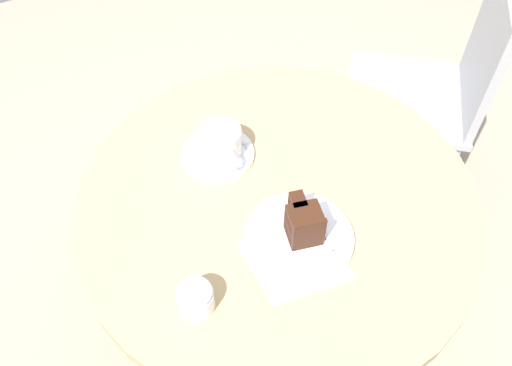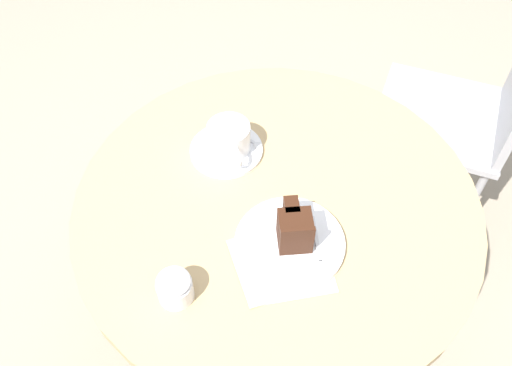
{
  "view_description": "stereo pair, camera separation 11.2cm",
  "coord_description": "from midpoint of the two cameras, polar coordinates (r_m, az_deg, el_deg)",
  "views": [
    {
      "loc": [
        0.58,
        -0.36,
        1.61
      ],
      "look_at": [
        -0.03,
        -0.04,
        0.73
      ],
      "focal_mm": 38.0,
      "sensor_mm": 36.0,
      "label": 1
    },
    {
      "loc": [
        0.63,
        -0.26,
        1.61
      ],
      "look_at": [
        -0.03,
        -0.04,
        0.73
      ],
      "focal_mm": 38.0,
      "sensor_mm": 36.0,
      "label": 2
    }
  ],
  "objects": [
    {
      "name": "fork",
      "position": [
        1.06,
        9.65,
        -7.49
      ],
      "size": [
        0.14,
        0.05,
        0.0
      ],
      "rotation": [
        0.0,
        0.0,
        6.03
      ],
      "color": "silver",
      "rests_on": "cake_plate"
    },
    {
      "name": "cake_slice",
      "position": [
        1.05,
        7.15,
        -4.96
      ],
      "size": [
        0.1,
        0.08,
        0.08
      ],
      "rotation": [
        0.0,
        0.0,
        2.9
      ],
      "color": "#381E14",
      "rests_on": "cake_plate"
    },
    {
      "name": "ground_plane",
      "position": [
        1.75,
        3.39,
        -15.67
      ],
      "size": [
        4.4,
        4.4,
        0.01
      ],
      "primitive_type": "cube",
      "color": "gray",
      "rests_on": "ground"
    },
    {
      "name": "napkin",
      "position": [
        1.06,
        5.69,
        -8.44
      ],
      "size": [
        0.19,
        0.19,
        0.0
      ],
      "rotation": [
        0.0,
        0.0,
        4.56
      ],
      "color": "beige",
      "rests_on": "cafe_table"
    },
    {
      "name": "saucer",
      "position": [
        1.22,
        -0.52,
        3.34
      ],
      "size": [
        0.16,
        0.16,
        0.01
      ],
      "color": "white",
      "rests_on": "cafe_table"
    },
    {
      "name": "cake_plate",
      "position": [
        1.08,
        6.55,
        -6.46
      ],
      "size": [
        0.22,
        0.22,
        0.01
      ],
      "color": "white",
      "rests_on": "cafe_table"
    },
    {
      "name": "coffee_cup",
      "position": [
        1.19,
        -0.16,
        4.6
      ],
      "size": [
        0.13,
        0.09,
        0.07
      ],
      "color": "white",
      "rests_on": "saucer"
    },
    {
      "name": "cafe_table",
      "position": [
        1.23,
        4.67,
        -5.01
      ],
      "size": [
        0.86,
        0.86,
        0.69
      ],
      "color": "tan",
      "rests_on": "ground"
    },
    {
      "name": "teaspoon",
      "position": [
        1.23,
        1.9,
        4.42
      ],
      "size": [
        0.09,
        0.05,
        0.0
      ],
      "rotation": [
        0.0,
        0.0,
        0.51
      ],
      "color": "silver",
      "rests_on": "saucer"
    },
    {
      "name": "cafe_chair",
      "position": [
        1.75,
        23.74,
        7.2
      ],
      "size": [
        0.53,
        0.53,
        0.83
      ],
      "rotation": [
        0.0,
        0.0,
        5.59
      ],
      "color": "#9E9EA3",
      "rests_on": "ground"
    },
    {
      "name": "sugar_pot",
      "position": [
        1.0,
        -5.36,
        -11.1
      ],
      "size": [
        0.07,
        0.07,
        0.06
      ],
      "color": "white",
      "rests_on": "cafe_table"
    }
  ]
}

